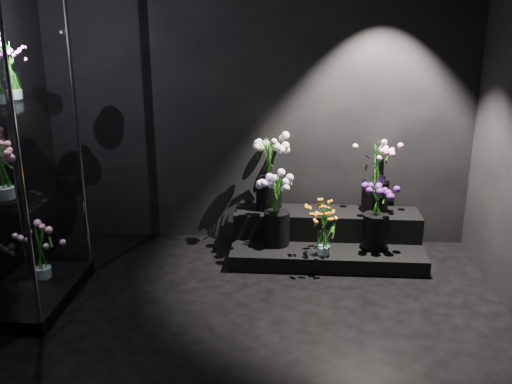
# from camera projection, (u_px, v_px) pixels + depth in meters

# --- Properties ---
(floor) EXTENTS (4.00, 4.00, 0.00)m
(floor) POSITION_uv_depth(u_px,v_px,m) (236.00, 351.00, 3.81)
(floor) COLOR black
(floor) RESTS_ON ground
(wall_back) EXTENTS (4.00, 0.00, 4.00)m
(wall_back) POSITION_uv_depth(u_px,v_px,m) (257.00, 97.00, 5.28)
(wall_back) COLOR black
(wall_back) RESTS_ON floor
(wall_front) EXTENTS (4.00, 0.00, 4.00)m
(wall_front) POSITION_uv_depth(u_px,v_px,m) (149.00, 326.00, 1.48)
(wall_front) COLOR black
(wall_front) RESTS_ON floor
(display_riser) EXTENTS (1.72, 0.76, 0.38)m
(display_riser) POSITION_uv_depth(u_px,v_px,m) (326.00, 237.00, 5.29)
(display_riser) COLOR black
(display_riser) RESTS_ON floor
(display_case) EXTENTS (0.62, 1.03, 2.27)m
(display_case) POSITION_uv_depth(u_px,v_px,m) (15.00, 160.00, 4.14)
(display_case) COLOR black
(display_case) RESTS_ON floor
(bouquet_orange_bells) EXTENTS (0.35, 0.35, 0.48)m
(bouquet_orange_bells) POSITION_uv_depth(u_px,v_px,m) (324.00, 227.00, 4.89)
(bouquet_orange_bells) COLOR white
(bouquet_orange_bells) RESTS_ON display_riser
(bouquet_lilac) EXTENTS (0.42, 0.42, 0.65)m
(bouquet_lilac) POSITION_uv_depth(u_px,v_px,m) (277.00, 205.00, 5.06)
(bouquet_lilac) COLOR black
(bouquet_lilac) RESTS_ON display_riser
(bouquet_purple) EXTENTS (0.37, 0.37, 0.63)m
(bouquet_purple) POSITION_uv_depth(u_px,v_px,m) (377.00, 210.00, 4.99)
(bouquet_purple) COLOR black
(bouquet_purple) RESTS_ON display_riser
(bouquet_cream_roses) EXTENTS (0.45, 0.45, 0.70)m
(bouquet_cream_roses) POSITION_uv_depth(u_px,v_px,m) (269.00, 167.00, 5.27)
(bouquet_cream_roses) COLOR black
(bouquet_cream_roses) RESTS_ON display_riser
(bouquet_pink_roses) EXTENTS (0.37, 0.37, 0.68)m
(bouquet_pink_roses) POSITION_uv_depth(u_px,v_px,m) (377.00, 171.00, 5.20)
(bouquet_pink_roses) COLOR black
(bouquet_pink_roses) RESTS_ON display_riser
(bouquet_case_pink) EXTENTS (0.38, 0.38, 0.44)m
(bouquet_case_pink) POSITION_uv_depth(u_px,v_px,m) (2.00, 167.00, 4.01)
(bouquet_case_pink) COLOR white
(bouquet_case_pink) RESTS_ON display_case
(bouquet_case_magenta) EXTENTS (0.26, 0.26, 0.40)m
(bouquet_case_magenta) POSITION_uv_depth(u_px,v_px,m) (12.00, 71.00, 4.09)
(bouquet_case_magenta) COLOR white
(bouquet_case_magenta) RESTS_ON display_case
(bouquet_case_base_pink) EXTENTS (0.36, 0.36, 0.44)m
(bouquet_case_base_pink) POSITION_uv_depth(u_px,v_px,m) (40.00, 251.00, 4.56)
(bouquet_case_base_pink) COLOR white
(bouquet_case_base_pink) RESTS_ON display_case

